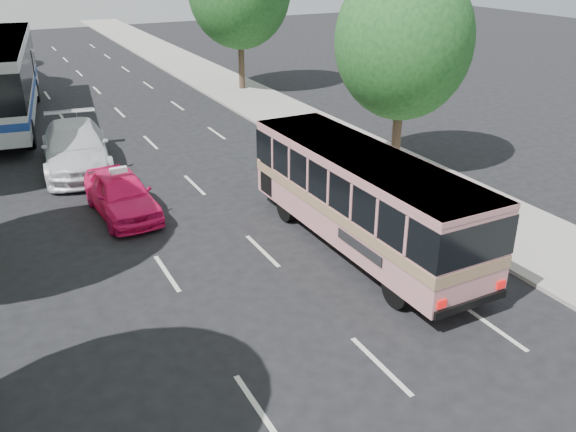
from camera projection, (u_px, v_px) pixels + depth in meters
ground at (296, 330)px, 14.29m from camera, size 120.00×120.00×0.00m
sidewalk_right at (263, 104)px, 34.03m from camera, size 4.00×90.00×0.12m
tree_right_near at (407, 35)px, 22.26m from camera, size 5.10×5.10×7.95m
pink_bus at (362, 191)px, 17.41m from camera, size 2.45×9.17×2.92m
pink_taxi at (121, 194)px, 20.07m from camera, size 1.96×4.41×1.47m
white_pickup at (76, 147)px, 24.12m from camera, size 3.17×6.35×1.77m
taxi_roof_sign at (118, 170)px, 19.73m from camera, size 0.56×0.21×0.18m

